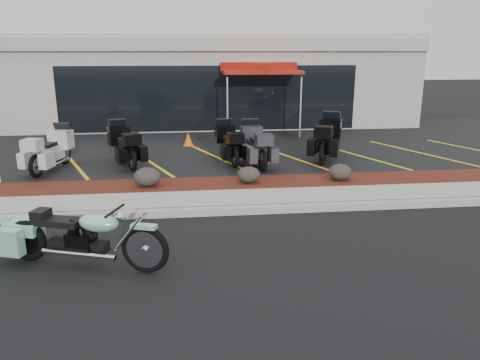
{
  "coord_description": "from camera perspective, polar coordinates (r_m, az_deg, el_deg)",
  "views": [
    {
      "loc": [
        -0.94,
        -8.54,
        3.39
      ],
      "look_at": [
        0.16,
        1.2,
        0.66
      ],
      "focal_mm": 35.0,
      "sensor_mm": 36.0,
      "label": 1
    }
  ],
  "objects": [
    {
      "name": "popup_canopy",
      "position": [
        19.03,
        2.35,
        13.38
      ],
      "size": [
        3.43,
        3.43,
        2.77
      ],
      "rotation": [
        0.0,
        0.0,
        -0.16
      ],
      "color": "silver",
      "rests_on": "upper_lot"
    },
    {
      "name": "touring_white",
      "position": [
        14.57,
        -20.71,
        4.18
      ],
      "size": [
        1.29,
        2.25,
        1.23
      ],
      "primitive_type": null,
      "rotation": [
        0.0,
        0.0,
        1.33
      ],
      "color": "silver",
      "rests_on": "upper_lot"
    },
    {
      "name": "boulder_left",
      "position": [
        11.67,
        -11.24,
        0.39
      ],
      "size": [
        0.66,
        0.55,
        0.47
      ],
      "primitive_type": "ellipsoid",
      "color": "black",
      "rests_on": "mulch_bed"
    },
    {
      "name": "touring_black_rear",
      "position": [
        15.38,
        10.99,
        5.72
      ],
      "size": [
        1.78,
        2.52,
        1.37
      ],
      "primitive_type": null,
      "rotation": [
        0.0,
        0.0,
        1.15
      ],
      "color": "black",
      "rests_on": "upper_lot"
    },
    {
      "name": "boulder_right",
      "position": [
        12.27,
        12.09,
        0.97
      ],
      "size": [
        0.6,
        0.5,
        0.42
      ],
      "primitive_type": "ellipsoid",
      "color": "black",
      "rests_on": "mulch_bed"
    },
    {
      "name": "dealership_building",
      "position": [
        23.07,
        -4.2,
        12.08
      ],
      "size": [
        18.0,
        8.16,
        4.0
      ],
      "color": "gray",
      "rests_on": "ground"
    },
    {
      "name": "curb",
      "position": [
        10.05,
        -0.73,
        -3.71
      ],
      "size": [
        24.0,
        0.25,
        0.15
      ],
      "primitive_type": "cube",
      "color": "gray",
      "rests_on": "ground"
    },
    {
      "name": "touring_black_front",
      "position": [
        14.65,
        -14.6,
        4.79
      ],
      "size": [
        1.53,
        2.31,
        1.26
      ],
      "primitive_type": null,
      "rotation": [
        0.0,
        0.0,
        1.93
      ],
      "color": "black",
      "rests_on": "upper_lot"
    },
    {
      "name": "boulder_mid",
      "position": [
        11.76,
        1.07,
        0.65
      ],
      "size": [
        0.58,
        0.49,
        0.41
      ],
      "primitive_type": "ellipsoid",
      "color": "black",
      "rests_on": "mulch_bed"
    },
    {
      "name": "upper_lot",
      "position": [
        17.09,
        -3.19,
        4.35
      ],
      "size": [
        26.0,
        9.6,
        0.15
      ],
      "primitive_type": "cube",
      "color": "black",
      "rests_on": "ground"
    },
    {
      "name": "sidewalk",
      "position": [
        10.71,
        -1.1,
        -2.48
      ],
      "size": [
        24.0,
        1.2,
        0.15
      ],
      "primitive_type": "cube",
      "color": "gray",
      "rests_on": "ground"
    },
    {
      "name": "touring_black_mid",
      "position": [
        14.65,
        -1.98,
        5.18
      ],
      "size": [
        1.05,
        2.15,
        1.2
      ],
      "primitive_type": null,
      "rotation": [
        0.0,
        0.0,
        1.7
      ],
      "color": "black",
      "rests_on": "upper_lot"
    },
    {
      "name": "ground",
      "position": [
        9.23,
        -0.16,
        -5.98
      ],
      "size": [
        90.0,
        90.0,
        0.0
      ],
      "primitive_type": "plane",
      "color": "black",
      "rests_on": "ground"
    },
    {
      "name": "traffic_cone",
      "position": [
        16.54,
        -6.33,
        4.98
      ],
      "size": [
        0.42,
        0.42,
        0.46
      ],
      "primitive_type": "cone",
      "rotation": [
        0.0,
        0.0,
        -0.33
      ],
      "color": "#DE6107",
      "rests_on": "upper_lot"
    },
    {
      "name": "touring_grey",
      "position": [
        14.26,
        1.25,
        5.02
      ],
      "size": [
        1.02,
        2.23,
        1.26
      ],
      "primitive_type": null,
      "rotation": [
        0.0,
        0.0,
        1.66
      ],
      "color": "#313136",
      "rests_on": "upper_lot"
    },
    {
      "name": "hero_cruiser",
      "position": [
        7.44,
        -11.53,
        -7.45
      ],
      "size": [
        3.05,
        1.68,
        1.04
      ],
      "primitive_type": null,
      "rotation": [
        0.0,
        0.0,
        -0.33
      ],
      "color": "#7BBFA7",
      "rests_on": "ground"
    },
    {
      "name": "mulch_bed",
      "position": [
        11.85,
        -1.65,
        -0.67
      ],
      "size": [
        24.0,
        1.2,
        0.16
      ],
      "primitive_type": "cube",
      "color": "#3D150D",
      "rests_on": "ground"
    }
  ]
}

